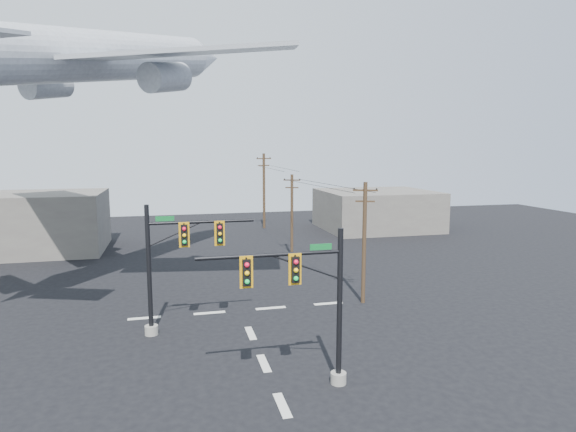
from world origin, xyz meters
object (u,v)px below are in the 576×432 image
object	(u,v)px
signal_mast_near	(311,305)
utility_pole_b	(292,214)
airliner	(104,57)
signal_mast_far	(172,266)
utility_pole_c	(264,189)
utility_pole_a	(364,241)

from	to	relation	value
signal_mast_near	utility_pole_b	xyz separation A→B (m)	(5.59, 25.37, 0.42)
utility_pole_b	airliner	bearing A→B (deg)	-131.12
signal_mast_far	airliner	xyz separation A→B (m)	(-4.15, 9.49, 12.77)
signal_mast_near	utility_pole_b	bearing A→B (deg)	77.59
signal_mast_near	airliner	bearing A→B (deg)	119.68
utility_pole_c	airliner	xyz separation A→B (m)	(-16.12, -25.39, 11.55)
utility_pole_b	utility_pole_c	world-z (taller)	utility_pole_c
signal_mast_far	utility_pole_a	world-z (taller)	utility_pole_a
signal_mast_near	utility_pole_a	distance (m)	12.51
utility_pole_c	airliner	distance (m)	32.22
signal_mast_far	utility_pole_b	size ratio (longest dim) A/B	0.92
signal_mast_near	utility_pole_b	distance (m)	25.98
signal_mast_far	utility_pole_c	bearing A→B (deg)	71.06
airliner	signal_mast_far	bearing A→B (deg)	-119.96
utility_pole_a	utility_pole_b	xyz separation A→B (m)	(-1.24, 14.90, -0.13)
signal_mast_far	airliner	size ratio (longest dim) A/B	0.27
utility_pole_a	utility_pole_b	size ratio (longest dim) A/B	1.03
signal_mast_near	utility_pole_b	size ratio (longest dim) A/B	0.88
utility_pole_a	utility_pole_b	bearing A→B (deg)	116.53
signal_mast_near	utility_pole_c	size ratio (longest dim) A/B	0.72
signal_mast_far	utility_pole_b	bearing A→B (deg)	56.98
signal_mast_near	signal_mast_far	size ratio (longest dim) A/B	0.95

